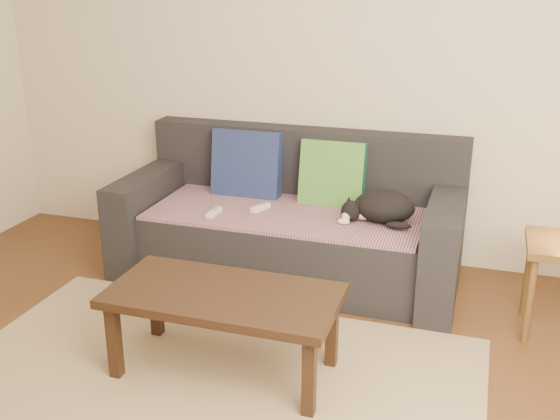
{
  "coord_description": "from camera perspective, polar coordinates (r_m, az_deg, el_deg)",
  "views": [
    {
      "loc": [
        1.13,
        -2.13,
        1.8
      ],
      "look_at": [
        0.05,
        1.2,
        0.55
      ],
      "focal_mm": 42.0,
      "sensor_mm": 36.0,
      "label": 1
    }
  ],
  "objects": [
    {
      "name": "cushion_navy",
      "position": [
        4.3,
        -2.89,
        3.86
      ],
      "size": [
        0.46,
        0.19,
        0.47
      ],
      "primitive_type": "cube",
      "rotation": [
        -0.17,
        0.0,
        0.0
      ],
      "color": "#112349",
      "rests_on": "throw_blanket"
    },
    {
      "name": "sofa",
      "position": [
        4.14,
        0.93,
        -1.42
      ],
      "size": [
        2.1,
        0.94,
        0.87
      ],
      "color": "#232328",
      "rests_on": "ground"
    },
    {
      "name": "back_wall",
      "position": [
        4.31,
        2.72,
        12.98
      ],
      "size": [
        4.5,
        0.04,
        2.6
      ],
      "primitive_type": "cube",
      "color": "beige",
      "rests_on": "ground"
    },
    {
      "name": "throw_blanket",
      "position": [
        4.02,
        0.55,
        -0.26
      ],
      "size": [
        1.66,
        0.74,
        0.02
      ],
      "primitive_type": "cube",
      "color": "#482C54",
      "rests_on": "sofa"
    },
    {
      "name": "coffee_table",
      "position": [
        3.08,
        -4.93,
        -7.99
      ],
      "size": [
        1.07,
        0.54,
        0.43
      ],
      "color": "black",
      "rests_on": "rug"
    },
    {
      "name": "wii_remote_a",
      "position": [
        3.97,
        -5.77,
        -0.22
      ],
      "size": [
        0.05,
        0.15,
        0.03
      ],
      "primitive_type": "cube",
      "rotation": [
        0.0,
        0.0,
        1.5
      ],
      "color": "white",
      "rests_on": "throw_blanket"
    },
    {
      "name": "ground",
      "position": [
        3.0,
        -8.38,
        -17.37
      ],
      "size": [
        4.5,
        4.5,
        0.0
      ],
      "primitive_type": "plane",
      "color": "brown",
      "rests_on": "ground"
    },
    {
      "name": "rug",
      "position": [
        3.11,
        -7.13,
        -15.74
      ],
      "size": [
        2.5,
        1.8,
        0.01
      ],
      "primitive_type": "cube",
      "color": "tan",
      "rests_on": "ground"
    },
    {
      "name": "cat",
      "position": [
        3.86,
        8.82,
        0.25
      ],
      "size": [
        0.47,
        0.36,
        0.19
      ],
      "rotation": [
        0.0,
        0.0,
        -0.31
      ],
      "color": "black",
      "rests_on": "throw_blanket"
    },
    {
      "name": "cushion_green",
      "position": [
        4.14,
        4.58,
        3.19
      ],
      "size": [
        0.41,
        0.18,
        0.42
      ],
      "primitive_type": "cube",
      "rotation": [
        -0.2,
        0.0,
        0.0
      ],
      "color": "#0D5644",
      "rests_on": "throw_blanket"
    },
    {
      "name": "wii_remote_b",
      "position": [
        4.04,
        -1.72,
        0.21
      ],
      "size": [
        0.09,
        0.15,
        0.03
      ],
      "primitive_type": "cube",
      "rotation": [
        0.0,
        0.0,
        1.17
      ],
      "color": "white",
      "rests_on": "throw_blanket"
    }
  ]
}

